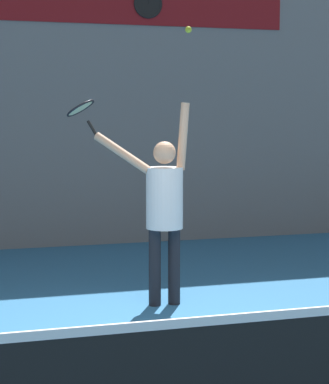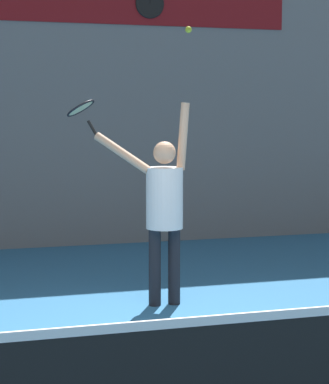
{
  "view_description": "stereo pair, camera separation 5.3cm",
  "coord_description": "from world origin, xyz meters",
  "px_view_note": "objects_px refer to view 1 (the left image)",
  "views": [
    {
      "loc": [
        -1.55,
        -5.15,
        2.01
      ],
      "look_at": [
        0.43,
        1.81,
        1.21
      ],
      "focal_mm": 65.0,
      "sensor_mm": 36.0,
      "label": 1
    },
    {
      "loc": [
        -1.49,
        -5.17,
        2.01
      ],
      "look_at": [
        0.43,
        1.81,
        1.21
      ],
      "focal_mm": 65.0,
      "sensor_mm": 36.0,
      "label": 2
    }
  ],
  "objects_px": {
    "scoreboard_clock": "(148,4)",
    "tennis_player": "(164,203)",
    "tennis_ball": "(188,30)",
    "tennis_racket": "(81,110)"
  },
  "relations": [
    {
      "from": "scoreboard_clock",
      "to": "tennis_player",
      "type": "xyz_separation_m",
      "value": [
        -0.76,
        -3.56,
        -2.62
      ]
    },
    {
      "from": "scoreboard_clock",
      "to": "tennis_racket",
      "type": "relative_size",
      "value": 1.03
    },
    {
      "from": "tennis_racket",
      "to": "tennis_ball",
      "type": "xyz_separation_m",
      "value": [
        1.05,
        -0.48,
        0.82
      ]
    },
    {
      "from": "scoreboard_clock",
      "to": "tennis_player",
      "type": "relative_size",
      "value": 0.21
    },
    {
      "from": "scoreboard_clock",
      "to": "tennis_ball",
      "type": "height_order",
      "value": "scoreboard_clock"
    },
    {
      "from": "scoreboard_clock",
      "to": "tennis_player",
      "type": "distance_m",
      "value": 4.48
    },
    {
      "from": "tennis_player",
      "to": "tennis_racket",
      "type": "distance_m",
      "value": 1.34
    },
    {
      "from": "scoreboard_clock",
      "to": "tennis_racket",
      "type": "height_order",
      "value": "scoreboard_clock"
    },
    {
      "from": "tennis_player",
      "to": "tennis_racket",
      "type": "xyz_separation_m",
      "value": [
        -0.79,
        0.46,
        0.98
      ]
    },
    {
      "from": "scoreboard_clock",
      "to": "tennis_ball",
      "type": "xyz_separation_m",
      "value": [
        -0.5,
        -3.58,
        -0.82
      ]
    }
  ]
}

